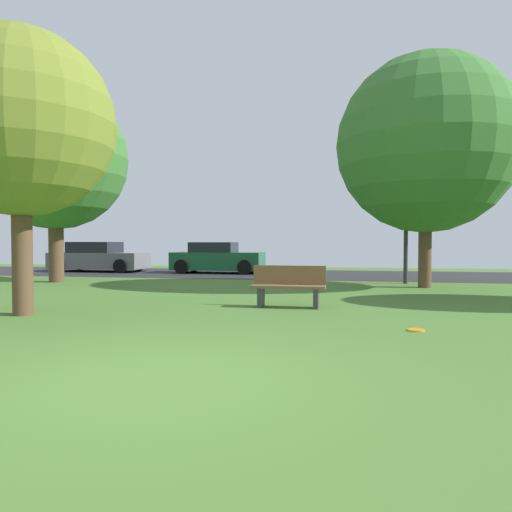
{
  "coord_description": "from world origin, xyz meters",
  "views": [
    {
      "loc": [
        1.92,
        -4.51,
        1.43
      ],
      "look_at": [
        0.0,
        5.25,
        1.12
      ],
      "focal_mm": 33.17,
      "sensor_mm": 36.0,
      "label": 1
    }
  ],
  "objects_px": {
    "oak_tree_left": "(55,159)",
    "street_lamp_post": "(406,217)",
    "parked_car_grey": "(98,258)",
    "parked_car_green": "(217,259)",
    "oak_tree_center": "(20,124)",
    "park_bench": "(289,286)",
    "oak_tree_right": "(426,144)",
    "frisbee_disc": "(416,330)"
  },
  "relations": [
    {
      "from": "oak_tree_left",
      "to": "oak_tree_right",
      "type": "distance_m",
      "value": 12.47
    },
    {
      "from": "oak_tree_left",
      "to": "park_bench",
      "type": "relative_size",
      "value": 4.29
    },
    {
      "from": "parked_car_grey",
      "to": "parked_car_green",
      "type": "height_order",
      "value": "parked_car_grey"
    },
    {
      "from": "oak_tree_center",
      "to": "parked_car_green",
      "type": "height_order",
      "value": "oak_tree_center"
    },
    {
      "from": "oak_tree_center",
      "to": "parked_car_green",
      "type": "distance_m",
      "value": 12.94
    },
    {
      "from": "frisbee_disc",
      "to": "parked_car_green",
      "type": "relative_size",
      "value": 0.07
    },
    {
      "from": "oak_tree_right",
      "to": "frisbee_disc",
      "type": "xyz_separation_m",
      "value": [
        -1.25,
        -7.51,
        -4.41
      ]
    },
    {
      "from": "park_bench",
      "to": "street_lamp_post",
      "type": "bearing_deg",
      "value": -116.03
    },
    {
      "from": "oak_tree_right",
      "to": "parked_car_grey",
      "type": "height_order",
      "value": "oak_tree_right"
    },
    {
      "from": "oak_tree_center",
      "to": "street_lamp_post",
      "type": "bearing_deg",
      "value": 46.67
    },
    {
      "from": "frisbee_disc",
      "to": "park_bench",
      "type": "distance_m",
      "value": 3.35
    },
    {
      "from": "parked_car_grey",
      "to": "parked_car_green",
      "type": "xyz_separation_m",
      "value": [
        5.88,
        0.02,
        0.0
      ]
    },
    {
      "from": "oak_tree_center",
      "to": "oak_tree_left",
      "type": "bearing_deg",
      "value": 119.69
    },
    {
      "from": "parked_car_green",
      "to": "park_bench",
      "type": "xyz_separation_m",
      "value": [
        4.58,
        -10.48,
        -0.19
      ]
    },
    {
      "from": "oak_tree_right",
      "to": "frisbee_disc",
      "type": "bearing_deg",
      "value": -99.45
    },
    {
      "from": "oak_tree_left",
      "to": "street_lamp_post",
      "type": "relative_size",
      "value": 1.52
    },
    {
      "from": "parked_car_grey",
      "to": "oak_tree_center",
      "type": "bearing_deg",
      "value": -66.24
    },
    {
      "from": "oak_tree_left",
      "to": "frisbee_disc",
      "type": "bearing_deg",
      "value": -32.44
    },
    {
      "from": "oak_tree_left",
      "to": "oak_tree_center",
      "type": "xyz_separation_m",
      "value": [
        3.92,
        -6.88,
        -0.65
      ]
    },
    {
      "from": "oak_tree_right",
      "to": "street_lamp_post",
      "type": "height_order",
      "value": "oak_tree_right"
    },
    {
      "from": "parked_car_green",
      "to": "street_lamp_post",
      "type": "relative_size",
      "value": 0.91
    },
    {
      "from": "oak_tree_left",
      "to": "frisbee_disc",
      "type": "height_order",
      "value": "oak_tree_left"
    },
    {
      "from": "oak_tree_center",
      "to": "street_lamp_post",
      "type": "height_order",
      "value": "oak_tree_center"
    },
    {
      "from": "street_lamp_post",
      "to": "oak_tree_right",
      "type": "bearing_deg",
      "value": -72.46
    },
    {
      "from": "park_bench",
      "to": "oak_tree_center",
      "type": "bearing_deg",
      "value": 23.0
    },
    {
      "from": "oak_tree_center",
      "to": "frisbee_disc",
      "type": "height_order",
      "value": "oak_tree_center"
    },
    {
      "from": "frisbee_disc",
      "to": "oak_tree_right",
      "type": "bearing_deg",
      "value": 80.55
    },
    {
      "from": "frisbee_disc",
      "to": "street_lamp_post",
      "type": "distance_m",
      "value": 9.16
    },
    {
      "from": "parked_car_green",
      "to": "park_bench",
      "type": "distance_m",
      "value": 11.44
    },
    {
      "from": "parked_car_green",
      "to": "park_bench",
      "type": "relative_size",
      "value": 2.55
    },
    {
      "from": "oak_tree_center",
      "to": "frisbee_disc",
      "type": "xyz_separation_m",
      "value": [
        7.29,
        -0.24,
        -3.68
      ]
    },
    {
      "from": "oak_tree_left",
      "to": "street_lamp_post",
      "type": "bearing_deg",
      "value": 8.14
    },
    {
      "from": "oak_tree_left",
      "to": "oak_tree_center",
      "type": "bearing_deg",
      "value": -60.31
    },
    {
      "from": "oak_tree_right",
      "to": "park_bench",
      "type": "height_order",
      "value": "oak_tree_right"
    },
    {
      "from": "frisbee_disc",
      "to": "parked_car_green",
      "type": "distance_m",
      "value": 14.59
    },
    {
      "from": "oak_tree_right",
      "to": "parked_car_green",
      "type": "relative_size",
      "value": 1.76
    },
    {
      "from": "parked_car_green",
      "to": "oak_tree_right",
      "type": "bearing_deg",
      "value": -32.97
    },
    {
      "from": "oak_tree_right",
      "to": "street_lamp_post",
      "type": "relative_size",
      "value": 1.59
    },
    {
      "from": "street_lamp_post",
      "to": "oak_tree_center",
      "type": "bearing_deg",
      "value": -133.33
    },
    {
      "from": "oak_tree_left",
      "to": "parked_car_grey",
      "type": "xyz_separation_m",
      "value": [
        -1.6,
        5.68,
        -3.69
      ]
    },
    {
      "from": "oak_tree_center",
      "to": "parked_car_green",
      "type": "relative_size",
      "value": 1.35
    },
    {
      "from": "oak_tree_left",
      "to": "street_lamp_post",
      "type": "xyz_separation_m",
      "value": [
        12.04,
        1.72,
        -2.09
      ]
    }
  ]
}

